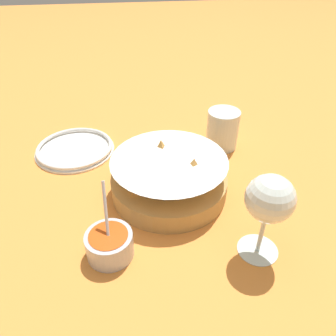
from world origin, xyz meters
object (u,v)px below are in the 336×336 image
Objects in this scene: food_basket at (168,178)px; sauce_cup at (109,244)px; wine_glass at (269,201)px; side_plate at (75,149)px; beer_mug at (222,130)px.

sauce_cup is (-0.13, 0.11, -0.01)m from food_basket.
side_plate is (0.33, 0.31, -0.10)m from wine_glass.
sauce_cup is 1.09× the size of beer_mug.
wine_glass reaches higher than side_plate.
side_plate is at bearing 86.34° from beer_mug.
beer_mug is (0.28, -0.26, 0.02)m from sauce_cup.
wine_glass is 0.32m from beer_mug.
wine_glass is at bearing -136.74° from side_plate.
beer_mug is at bearing -93.66° from side_plate.
side_plate is (0.02, 0.34, -0.03)m from beer_mug.
beer_mug reaches higher than side_plate.
wine_glass is (-0.16, -0.12, 0.07)m from food_basket.
wine_glass is at bearing -142.78° from food_basket.
sauce_cup reaches higher than beer_mug.
food_basket is 2.04× the size of beer_mug.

